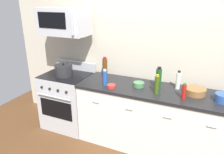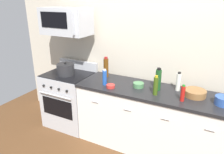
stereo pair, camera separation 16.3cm
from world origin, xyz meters
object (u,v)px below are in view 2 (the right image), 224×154
at_px(bottle_vinegar_white, 178,82).
at_px(microwave, 66,21).
at_px(bottle_wine_amber, 106,67).
at_px(bowl_red_small, 111,86).
at_px(range_oven, 70,99).
at_px(stockpot, 66,69).
at_px(bowl_green_glaze, 138,85).
at_px(bottle_hot_sauce_red, 183,93).
at_px(bowl_wooden_salad, 195,93).
at_px(bottle_olive_oil, 156,86).
at_px(bottle_soda_blue, 105,77).
at_px(bottle_wine_green, 158,80).
at_px(bowl_blue_mixing, 224,101).

bearing_deg(bottle_vinegar_white, microwave, -176.72).
height_order(bottle_wine_amber, bowl_red_small, bottle_wine_amber).
height_order(range_oven, stockpot, stockpot).
bearing_deg(bowl_green_glaze, bottle_hot_sauce_red, -14.13).
bearing_deg(bowl_wooden_salad, bottle_olive_oil, -157.61).
bearing_deg(bottle_vinegar_white, bowl_red_small, -158.39).
xyz_separation_m(microwave, bottle_soda_blue, (0.76, -0.18, -0.72)).
bearing_deg(microwave, bowl_green_glaze, -1.94).
relative_size(bottle_wine_green, bottle_soda_blue, 1.34).
xyz_separation_m(bottle_vinegar_white, bowl_green_glaze, (-0.50, -0.14, -0.09)).
distance_m(bottle_olive_oil, bowl_red_small, 0.62).
bearing_deg(bottle_olive_oil, bowl_wooden_salad, 22.39).
bearing_deg(bowl_green_glaze, bottle_soda_blue, -163.24).
relative_size(bowl_wooden_salad, bowl_green_glaze, 1.80).
xyz_separation_m(microwave, stockpot, (-0.00, -0.10, -0.74)).
relative_size(bowl_green_glaze, bowl_red_small, 1.25).
distance_m(bottle_wine_green, bottle_hot_sauce_red, 0.40).
height_order(bowl_wooden_salad, bowl_red_small, bowl_wooden_salad).
height_order(microwave, bottle_olive_oil, microwave).
height_order(bottle_vinegar_white, bottle_soda_blue, bottle_vinegar_white).
relative_size(range_oven, microwave, 1.44).
bearing_deg(bottle_wine_amber, bottle_olive_oil, -18.58).
bearing_deg(bottle_wine_green, bowl_green_glaze, -174.22).
height_order(bottle_olive_oil, bowl_blue_mixing, bottle_olive_oil).
bearing_deg(range_oven, bottle_soda_blue, -10.00).
relative_size(bottle_wine_amber, bottle_hot_sauce_red, 1.53).
bearing_deg(microwave, bottle_wine_amber, 11.30).
distance_m(bottle_vinegar_white, bowl_wooden_salad, 0.25).
xyz_separation_m(bottle_vinegar_white, bottle_olive_oil, (-0.23, -0.27, 0.00)).
bearing_deg(bowl_red_small, bottle_wine_amber, 126.78).
bearing_deg(bottle_olive_oil, bowl_green_glaze, 154.71).
relative_size(microwave, stockpot, 2.68).
xyz_separation_m(bottle_olive_oil, stockpot, (-1.49, 0.07, -0.03)).
bearing_deg(bottle_wine_green, bowl_red_small, -159.85).
distance_m(bottle_wine_green, stockpot, 1.48).
bearing_deg(bowl_green_glaze, bottle_wine_green, 5.78).
bearing_deg(bowl_green_glaze, bottle_vinegar_white, 15.50).
bearing_deg(bowl_red_small, microwave, 165.18).
xyz_separation_m(bottle_olive_oil, bottle_hot_sauce_red, (0.34, -0.02, -0.02)).
bearing_deg(bottle_hot_sauce_red, bottle_vinegar_white, 110.35).
bearing_deg(bottle_vinegar_white, bottle_wine_amber, 178.74).
relative_size(bottle_vinegar_white, bottle_hot_sauce_red, 1.25).
distance_m(bowl_wooden_salad, stockpot, 1.95).
relative_size(range_oven, bottle_wine_amber, 3.36).
relative_size(range_oven, stockpot, 3.85).
bearing_deg(microwave, bottle_soda_blue, -13.24).
relative_size(range_oven, bowl_green_glaze, 7.15).
xyz_separation_m(bottle_wine_amber, bowl_blue_mixing, (1.66, -0.20, -0.10)).
bearing_deg(bowl_blue_mixing, bottle_olive_oil, -173.06).
bearing_deg(bottle_olive_oil, bowl_red_small, -174.20).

